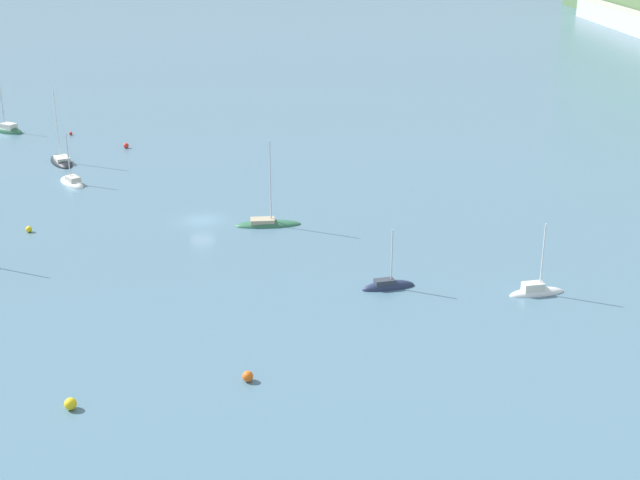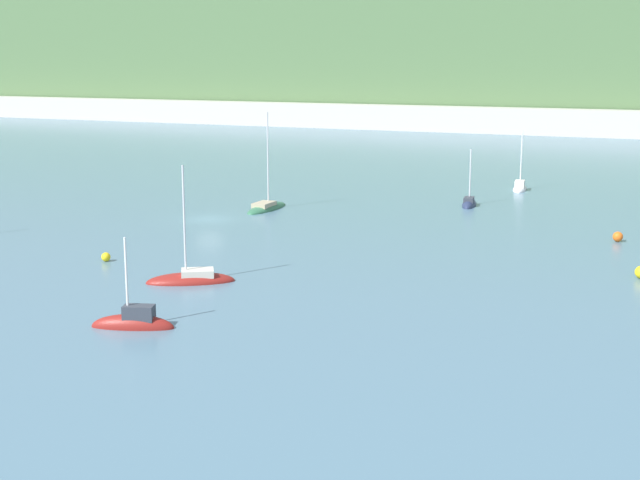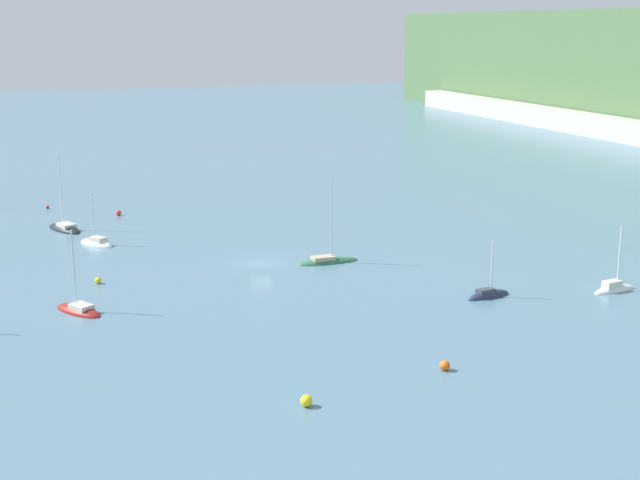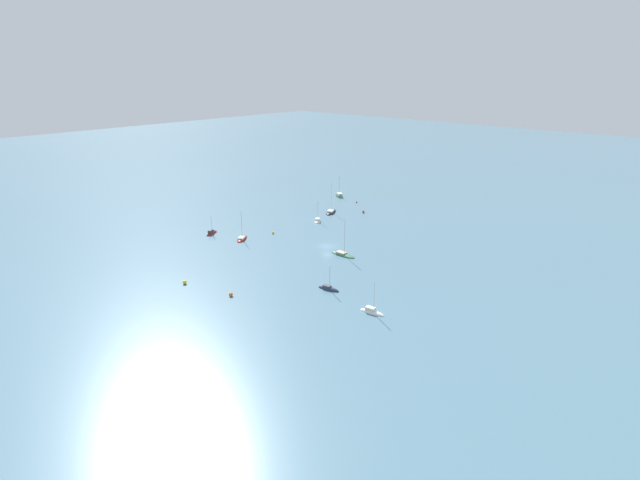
% 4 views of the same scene
% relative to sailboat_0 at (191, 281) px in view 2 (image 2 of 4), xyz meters
% --- Properties ---
extents(ground_plane, '(600.00, 600.00, 0.00)m').
position_rel_sailboat_0_xyz_m(ground_plane, '(-11.69, 21.44, -0.09)').
color(ground_plane, slate).
extents(hillside_ridge, '(424.71, 80.07, 30.83)m').
position_rel_sailboat_0_xyz_m(hillside_ridge, '(-11.69, 176.02, 15.33)').
color(hillside_ridge, '#4C6B42').
rests_on(hillside_ridge, ground_plane).
extents(shore_town_strip, '(361.01, 6.00, 5.21)m').
position_rel_sailboat_0_xyz_m(shore_town_strip, '(-11.69, 132.48, 2.52)').
color(shore_town_strip, '#B7B2A8').
rests_on(shore_town_strip, ground_plane).
extents(sailboat_0, '(6.29, 5.11, 8.71)m').
position_rel_sailboat_0_xyz_m(sailboat_0, '(0.00, 0.00, 0.00)').
color(sailboat_0, maroon).
rests_on(sailboat_0, ground_plane).
extents(sailboat_1, '(2.27, 5.32, 6.55)m').
position_rel_sailboat_0_xyz_m(sailboat_1, '(8.70, 39.74, -0.01)').
color(sailboat_1, '#232D4C').
rests_on(sailboat_1, ground_plane).
extents(sailboat_3, '(2.24, 5.50, 7.47)m').
position_rel_sailboat_0_xyz_m(sailboat_3, '(11.11, 53.20, 0.06)').
color(sailboat_3, silver).
rests_on(sailboat_3, ground_plane).
extents(sailboat_4, '(2.33, 7.46, 10.34)m').
position_rel_sailboat_0_xyz_m(sailboat_4, '(-9.43, 28.87, 0.01)').
color(sailboat_4, '#2D6647').
rests_on(sailboat_4, ground_plane).
extents(sailboat_6, '(4.98, 2.85, 6.02)m').
position_rel_sailboat_0_xyz_m(sailboat_6, '(2.75, -10.34, 0.04)').
color(sailboat_6, maroon).
rests_on(sailboat_6, ground_plane).
extents(mooring_buoy_3, '(0.69, 0.69, 0.69)m').
position_rel_sailboat_0_xyz_m(mooring_buoy_3, '(-9.31, 2.74, 0.26)').
color(mooring_buoy_3, yellow).
rests_on(mooring_buoy_3, ground_plane).
extents(mooring_buoy_4, '(0.85, 0.85, 0.85)m').
position_rel_sailboat_0_xyz_m(mooring_buoy_4, '(25.00, 26.52, 0.34)').
color(mooring_buoy_4, orange).
rests_on(mooring_buoy_4, ground_plane).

